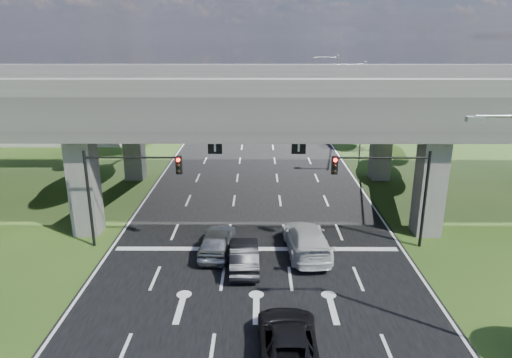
{
  "coord_description": "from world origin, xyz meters",
  "views": [
    {
      "loc": [
        0.07,
        -21.52,
        12.29
      ],
      "look_at": [
        -0.06,
        6.98,
        3.37
      ],
      "focal_mm": 32.0,
      "sensor_mm": 36.0,
      "label": 1
    }
  ],
  "objects_px": {
    "signal_left": "(124,181)",
    "car_white": "(307,240)",
    "streetlight_far": "(359,104)",
    "streetlight_beyond": "(333,87)",
    "car_dark": "(244,256)",
    "signal_right": "(390,181)",
    "car_silver": "(218,240)",
    "car_trailing": "(288,342)"
  },
  "relations": [
    {
      "from": "streetlight_far",
      "to": "car_dark",
      "type": "height_order",
      "value": "streetlight_far"
    },
    {
      "from": "signal_left",
      "to": "streetlight_beyond",
      "type": "height_order",
      "value": "streetlight_beyond"
    },
    {
      "from": "car_trailing",
      "to": "car_dark",
      "type": "bearing_deg",
      "value": -75.28
    },
    {
      "from": "car_trailing",
      "to": "streetlight_far",
      "type": "bearing_deg",
      "value": -106.32
    },
    {
      "from": "car_dark",
      "to": "car_trailing",
      "type": "relative_size",
      "value": 0.86
    },
    {
      "from": "signal_right",
      "to": "car_dark",
      "type": "xyz_separation_m",
      "value": [
        -8.5,
        -2.76,
        -3.42
      ]
    },
    {
      "from": "car_white",
      "to": "streetlight_far",
      "type": "bearing_deg",
      "value": -112.74
    },
    {
      "from": "streetlight_far",
      "to": "car_dark",
      "type": "xyz_separation_m",
      "value": [
        -10.77,
        -22.82,
        -5.08
      ]
    },
    {
      "from": "signal_right",
      "to": "signal_left",
      "type": "xyz_separation_m",
      "value": [
        -15.65,
        0.0,
        0.0
      ]
    },
    {
      "from": "signal_left",
      "to": "car_white",
      "type": "xyz_separation_m",
      "value": [
        10.77,
        -0.94,
        -3.31
      ]
    },
    {
      "from": "signal_left",
      "to": "car_trailing",
      "type": "distance_m",
      "value": 14.08
    },
    {
      "from": "signal_right",
      "to": "signal_left",
      "type": "relative_size",
      "value": 1.0
    },
    {
      "from": "signal_right",
      "to": "car_silver",
      "type": "xyz_separation_m",
      "value": [
        -10.13,
        -0.94,
        -3.36
      ]
    },
    {
      "from": "signal_right",
      "to": "streetlight_far",
      "type": "xyz_separation_m",
      "value": [
        2.27,
        20.06,
        1.66
      ]
    },
    {
      "from": "signal_left",
      "to": "car_silver",
      "type": "xyz_separation_m",
      "value": [
        5.52,
        -0.94,
        -3.36
      ]
    },
    {
      "from": "signal_left",
      "to": "streetlight_far",
      "type": "distance_m",
      "value": 26.95
    },
    {
      "from": "signal_left",
      "to": "streetlight_beyond",
      "type": "distance_m",
      "value": 40.3
    },
    {
      "from": "signal_right",
      "to": "streetlight_beyond",
      "type": "xyz_separation_m",
      "value": [
        2.27,
        36.06,
        1.66
      ]
    },
    {
      "from": "car_silver",
      "to": "car_white",
      "type": "distance_m",
      "value": 5.25
    },
    {
      "from": "streetlight_beyond",
      "to": "car_dark",
      "type": "xyz_separation_m",
      "value": [
        -10.77,
        -38.82,
        -5.08
      ]
    },
    {
      "from": "streetlight_far",
      "to": "car_trailing",
      "type": "distance_m",
      "value": 31.9
    },
    {
      "from": "signal_left",
      "to": "car_silver",
      "type": "bearing_deg",
      "value": -9.69
    },
    {
      "from": "car_white",
      "to": "car_trailing",
      "type": "distance_m",
      "value": 9.38
    },
    {
      "from": "car_white",
      "to": "signal_left",
      "type": "bearing_deg",
      "value": -8.94
    },
    {
      "from": "signal_left",
      "to": "car_trailing",
      "type": "xyz_separation_m",
      "value": [
        9.1,
        -10.18,
        -3.43
      ]
    },
    {
      "from": "signal_right",
      "to": "car_silver",
      "type": "height_order",
      "value": "signal_right"
    },
    {
      "from": "car_trailing",
      "to": "signal_right",
      "type": "bearing_deg",
      "value": -122.81
    },
    {
      "from": "streetlight_far",
      "to": "car_white",
      "type": "height_order",
      "value": "streetlight_far"
    },
    {
      "from": "signal_left",
      "to": "car_white",
      "type": "height_order",
      "value": "signal_left"
    },
    {
      "from": "signal_right",
      "to": "car_white",
      "type": "bearing_deg",
      "value": -169.06
    },
    {
      "from": "car_silver",
      "to": "car_trailing",
      "type": "distance_m",
      "value": 9.91
    },
    {
      "from": "signal_right",
      "to": "car_dark",
      "type": "height_order",
      "value": "signal_right"
    },
    {
      "from": "streetlight_far",
      "to": "signal_left",
      "type": "bearing_deg",
      "value": -131.78
    },
    {
      "from": "streetlight_far",
      "to": "car_white",
      "type": "bearing_deg",
      "value": -108.81
    },
    {
      "from": "streetlight_beyond",
      "to": "streetlight_far",
      "type": "bearing_deg",
      "value": -90.0
    },
    {
      "from": "streetlight_far",
      "to": "car_silver",
      "type": "xyz_separation_m",
      "value": [
        -12.4,
        -21.0,
        -5.02
      ]
    },
    {
      "from": "signal_right",
      "to": "signal_left",
      "type": "bearing_deg",
      "value": 180.0
    },
    {
      "from": "signal_left",
      "to": "car_white",
      "type": "bearing_deg",
      "value": -5.0
    },
    {
      "from": "car_silver",
      "to": "car_trailing",
      "type": "relative_size",
      "value": 0.89
    },
    {
      "from": "streetlight_beyond",
      "to": "car_trailing",
      "type": "distance_m",
      "value": 47.34
    },
    {
      "from": "streetlight_beyond",
      "to": "car_white",
      "type": "height_order",
      "value": "streetlight_beyond"
    },
    {
      "from": "car_dark",
      "to": "streetlight_far",
      "type": "bearing_deg",
      "value": -117.35
    }
  ]
}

